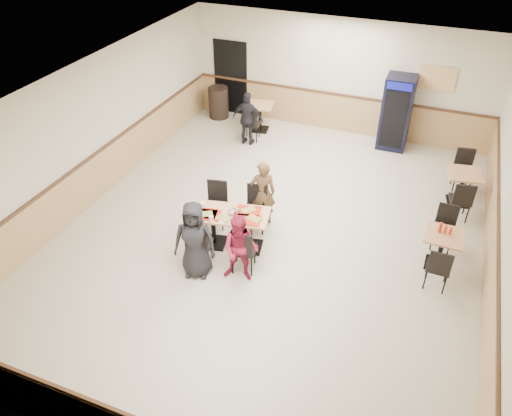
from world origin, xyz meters
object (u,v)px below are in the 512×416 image
at_px(diner_woman_left, 195,240).
at_px(back_table, 260,113).
at_px(main_table, 231,224).
at_px(trash_bin, 219,102).
at_px(diner_man_opposite, 263,193).
at_px(side_table_near, 442,245).
at_px(pepsi_cooler, 396,113).
at_px(lone_diner, 248,119).
at_px(side_table_far, 462,183).
at_px(diner_woman_right, 241,249).

height_order(diner_woman_left, back_table, diner_woman_left).
distance_m(main_table, diner_woman_left, 1.01).
xyz_separation_m(diner_woman_left, trash_bin, (-2.45, 6.13, -0.31)).
bearing_deg(diner_man_opposite, side_table_near, 153.92).
distance_m(diner_woman_left, diner_man_opposite, 1.95).
relative_size(back_table, trash_bin, 0.91).
xyz_separation_m(main_table, trash_bin, (-2.72, 5.20, -0.06)).
relative_size(main_table, pepsi_cooler, 0.82).
height_order(diner_man_opposite, back_table, diner_man_opposite).
relative_size(side_table_near, pepsi_cooler, 0.38).
bearing_deg(trash_bin, diner_man_opposite, -54.91).
xyz_separation_m(main_table, lone_diner, (-1.32, 3.99, 0.20)).
height_order(side_table_near, side_table_far, side_table_far).
bearing_deg(pepsi_cooler, diner_man_opposite, -114.49).
bearing_deg(diner_woman_right, back_table, 98.78).
bearing_deg(diner_woman_left, diner_man_opposite, 57.89).
bearing_deg(diner_woman_right, side_table_near, 17.70).
bearing_deg(diner_woman_left, side_table_far, 28.02).
bearing_deg(main_table, side_table_near, 1.39).
xyz_separation_m(diner_woman_right, diner_man_opposite, (-0.25, 1.71, 0.04)).
distance_m(diner_woman_right, pepsi_cooler, 6.24).
xyz_separation_m(diner_woman_left, side_table_near, (4.02, 1.82, -0.28)).
relative_size(diner_woman_right, side_table_near, 1.87).
height_order(main_table, pepsi_cooler, pepsi_cooler).
relative_size(side_table_far, pepsi_cooler, 0.43).
height_order(lone_diner, side_table_near, lone_diner).
distance_m(main_table, diner_man_opposite, 1.00).
distance_m(diner_man_opposite, side_table_near, 3.49).
bearing_deg(trash_bin, diner_woman_right, -61.46).
bearing_deg(diner_man_opposite, trash_bin, -80.04).
xyz_separation_m(diner_woman_right, lone_diner, (-1.84, 4.77, 0.04)).
distance_m(diner_woman_right, trash_bin, 6.80).
bearing_deg(back_table, trash_bin, 166.01).
height_order(diner_man_opposite, lone_diner, diner_man_opposite).
bearing_deg(pepsi_cooler, main_table, -113.13).
height_order(side_table_far, pepsi_cooler, pepsi_cooler).
relative_size(pepsi_cooler, trash_bin, 2.12).
height_order(main_table, side_table_far, main_table).
relative_size(diner_man_opposite, trash_bin, 1.60).
height_order(diner_woman_left, pepsi_cooler, pepsi_cooler).
bearing_deg(back_table, side_table_far, -17.61).
xyz_separation_m(diner_woman_left, diner_woman_right, (0.79, 0.17, -0.09)).
xyz_separation_m(main_table, diner_woman_right, (0.52, -0.77, 0.16)).
bearing_deg(pepsi_cooler, back_table, -174.03).
xyz_separation_m(back_table, trash_bin, (-1.40, 0.35, -0.06)).
distance_m(side_table_near, side_table_far, 2.30).
bearing_deg(back_table, main_table, -74.80).
bearing_deg(diner_man_opposite, lone_diner, -87.70).
xyz_separation_m(diner_woman_left, side_table_far, (4.25, 4.10, -0.26)).
height_order(side_table_far, trash_bin, trash_bin).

